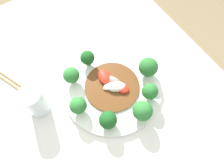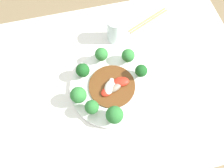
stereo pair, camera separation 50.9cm
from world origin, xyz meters
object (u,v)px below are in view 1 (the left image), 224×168
drinking_glass (35,102)px  broccoli_southwest (71,75)px  chopsticks (4,77)px  broccoli_east (143,111)px  stirfry_center (112,85)px  broccoli_north (148,67)px  broccoli_south (78,106)px  broccoli_southeast (108,120)px  plate (112,88)px  broccoli_west (87,58)px  broccoli_northeast (150,92)px

drinking_glass → broccoli_southwest: bearing=98.7°
drinking_glass → chopsticks: drinking_glass is taller
broccoli_southwest → broccoli_east: bearing=28.6°
broccoli_east → stirfry_center: (-0.12, -0.02, -0.03)m
chopsticks → broccoli_north: bearing=57.7°
drinking_glass → broccoli_south: bearing=52.0°
broccoli_north → drinking_glass: size_ratio=0.66×
chopsticks → broccoli_southwest: bearing=51.6°
broccoli_southeast → chopsticks: broccoli_southeast is taller
broccoli_north → broccoli_southeast: broccoli_north is taller
broccoli_east → drinking_glass: bearing=-128.1°
broccoli_southwest → broccoli_east: (0.20, 0.11, 0.00)m
plate → broccoli_west: 0.12m
broccoli_northeast → broccoli_east: (0.04, -0.05, 0.00)m
broccoli_south → broccoli_southeast: (0.08, 0.05, -0.00)m
broccoli_north → chopsticks: broccoli_north is taller
stirfry_center → broccoli_south: bearing=-83.8°
plate → broccoli_northeast: (0.09, 0.07, 0.04)m
broccoli_northeast → broccoli_southeast: 0.14m
broccoli_south → broccoli_east: size_ratio=0.91×
broccoli_south → chopsticks: broccoli_south is taller
plate → broccoli_west: broccoli_west is taller
broccoli_south → broccoli_west: (-0.12, 0.10, -0.00)m
broccoli_south → broccoli_northeast: (0.07, 0.19, 0.00)m
broccoli_southeast → chopsticks: (-0.31, -0.20, -0.05)m
broccoli_southwest → broccoli_east: 0.23m
plate → broccoli_east: (0.12, 0.02, 0.05)m
broccoli_southwest → broccoli_northeast: bearing=44.1°
drinking_glass → broccoli_north: bearing=75.9°
plate → drinking_glass: size_ratio=2.91×
plate → broccoli_south: bearing=-84.6°
broccoli_southeast → drinking_glass: size_ratio=0.55×
stirfry_center → plate: bearing=-55.7°
plate → broccoli_southeast: broccoli_southeast is taller
broccoli_west → drinking_glass: bearing=-76.4°
broccoli_southeast → stirfry_center: size_ratio=0.35×
broccoli_southeast → broccoli_west: (-0.20, 0.05, 0.00)m
drinking_glass → chopsticks: bearing=-161.5°
broccoli_north → broccoli_northeast: (0.07, -0.04, -0.00)m
plate → chopsticks: bearing=-129.9°
broccoli_west → plate: bearing=9.7°
broccoli_southwest → broccoli_west: 0.08m
broccoli_north → broccoli_east: broccoli_north is taller
broccoli_northeast → broccoli_east: size_ratio=0.92×
broccoli_southwest → drinking_glass: (0.02, -0.12, -0.00)m
stirfry_center → chopsticks: stirfry_center is taller
broccoli_south → drinking_glass: 0.12m
broccoli_north → broccoli_southwest: 0.23m
broccoli_southwest → stirfry_center: (0.08, 0.09, -0.03)m
broccoli_south → stirfry_center: 0.13m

